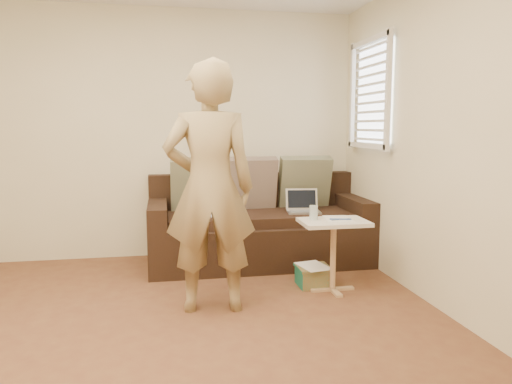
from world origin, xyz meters
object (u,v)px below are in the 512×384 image
(sofa, at_px, (259,221))
(drinking_glass, at_px, (314,213))
(person, at_px, (210,188))
(side_table, at_px, (333,256))
(laptop_silver, at_px, (304,213))
(laptop_white, at_px, (215,215))
(striped_box, at_px, (313,276))

(sofa, bearing_deg, drinking_glass, -72.83)
(person, distance_m, side_table, 1.25)
(sofa, distance_m, drinking_glass, 1.00)
(laptop_silver, distance_m, drinking_glass, 0.84)
(side_table, bearing_deg, drinking_glass, 161.90)
(laptop_silver, xyz_separation_m, side_table, (0.01, -0.87, -0.22))
(laptop_silver, height_order, drinking_glass, drinking_glass)
(sofa, xyz_separation_m, person, (-0.61, -1.21, 0.51))
(drinking_glass, bearing_deg, person, -162.66)
(laptop_white, bearing_deg, striped_box, -47.89)
(sofa, xyz_separation_m, laptop_white, (-0.46, -0.08, 0.10))
(side_table, xyz_separation_m, drinking_glass, (-0.16, 0.05, 0.36))
(person, distance_m, striped_box, 1.31)
(person, bearing_deg, laptop_white, -93.95)
(person, xyz_separation_m, side_table, (1.06, 0.23, -0.63))
(laptop_silver, distance_m, striped_box, 0.85)
(sofa, xyz_separation_m, side_table, (0.45, -0.98, -0.12))
(laptop_silver, height_order, striped_box, laptop_silver)
(person, bearing_deg, striped_box, -154.44)
(sofa, xyz_separation_m, striped_box, (0.32, -0.83, -0.33))
(laptop_white, relative_size, person, 0.17)
(person, distance_m, drinking_glass, 0.97)
(laptop_silver, relative_size, laptop_white, 1.01)
(striped_box, bearing_deg, side_table, -50.28)
(striped_box, bearing_deg, laptop_white, 135.98)
(laptop_white, height_order, person, person)
(laptop_silver, xyz_separation_m, striped_box, (-0.12, -0.72, -0.43))
(sofa, distance_m, laptop_white, 0.47)
(side_table, bearing_deg, laptop_silver, 90.41)
(sofa, relative_size, laptop_white, 6.78)
(person, xyz_separation_m, drinking_glass, (0.89, 0.28, -0.27))
(sofa, bearing_deg, laptop_white, -170.52)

